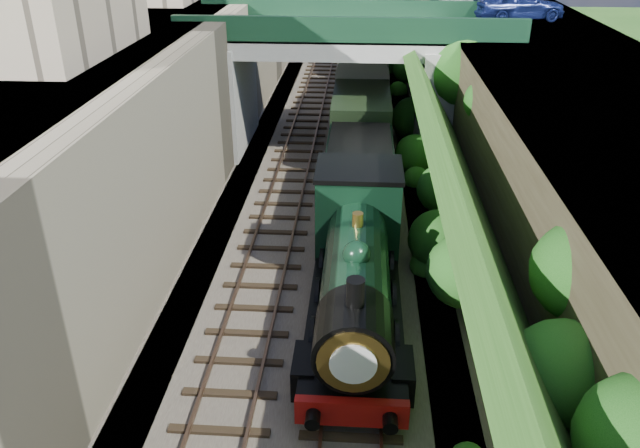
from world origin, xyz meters
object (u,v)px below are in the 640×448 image
(car_blue, at_px, (518,4))
(tender, at_px, (359,182))
(tree, at_px, (463,72))
(locomotive, at_px, (356,270))
(road_bridge, at_px, (357,73))

(car_blue, xyz_separation_m, tender, (-8.04, -11.46, -5.44))
(tree, height_order, locomotive, tree)
(car_blue, height_order, locomotive, car_blue)
(road_bridge, distance_m, car_blue, 9.37)
(road_bridge, distance_m, tree, 5.35)
(tree, xyz_separation_m, car_blue, (3.32, 5.08, 2.41))
(tree, height_order, tender, tree)
(tree, bearing_deg, road_bridge, 159.00)
(tree, bearing_deg, locomotive, -108.93)
(tree, relative_size, locomotive, 0.65)
(car_blue, relative_size, tender, 0.79)
(locomotive, distance_m, tender, 7.37)
(road_bridge, bearing_deg, car_blue, 20.96)
(tree, xyz_separation_m, tender, (-4.71, -6.38, -3.03))
(road_bridge, bearing_deg, locomotive, -89.06)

